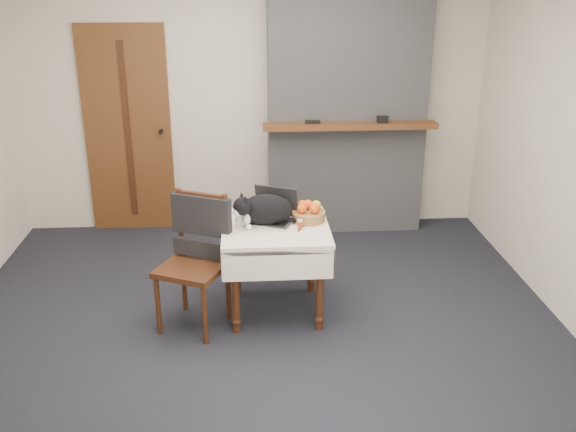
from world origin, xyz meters
name	(u,v)px	position (x,y,z in m)	size (l,w,h in m)	color
ground	(259,322)	(0.00, 0.00, 0.00)	(4.50, 4.50, 0.00)	black
room_shell	(253,73)	(0.00, 0.46, 1.76)	(4.52, 4.01, 2.61)	beige
door	(128,131)	(-1.20, 1.97, 1.00)	(0.82, 0.10, 2.00)	brown
chimney	(347,100)	(0.90, 1.85, 1.30)	(1.62, 0.48, 2.60)	gray
side_table	(276,240)	(0.14, 0.18, 0.59)	(0.78, 0.78, 0.70)	#3D2310
laptop	(273,213)	(0.12, 0.28, 0.76)	(0.42, 0.40, 0.25)	#B7B7BC
cat	(267,210)	(0.08, 0.21, 0.81)	(0.56, 0.34, 0.27)	black
cream_jar	(239,221)	(-0.13, 0.20, 0.74)	(0.06, 0.06, 0.07)	silver
pill_bottle	(300,224)	(0.31, 0.10, 0.74)	(0.04, 0.04, 0.07)	#9F3813
fruit_basket	(308,213)	(0.39, 0.28, 0.76)	(0.25, 0.25, 0.14)	#A27041
desk_clutter	(305,224)	(0.35, 0.20, 0.70)	(0.13, 0.02, 0.01)	black
chair	(198,242)	(-0.43, 0.08, 0.63)	(0.58, 0.58, 0.98)	#3D2310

